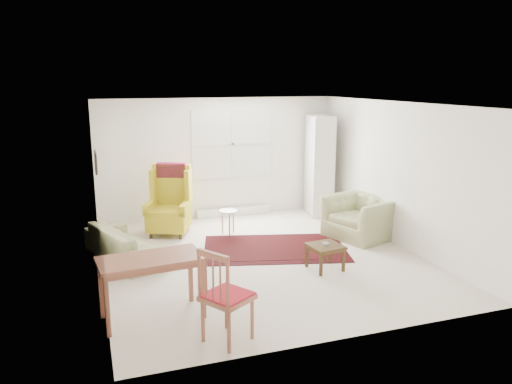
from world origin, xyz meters
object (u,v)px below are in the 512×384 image
object	(u,v)px
coffee_table	(325,257)
stool	(228,222)
desk	(152,288)
wingback_chair	(168,200)
desk_chair	(227,295)
armchair	(361,214)
cabinet	(319,166)
sofa	(125,237)

from	to	relation	value
coffee_table	stool	xyz separation A→B (m)	(-0.91, 2.22, 0.03)
desk	wingback_chair	bearing A→B (deg)	77.43
desk_chair	desk	bearing A→B (deg)	8.98
armchair	wingback_chair	distance (m)	3.58
armchair	wingback_chair	xyz separation A→B (m)	(-3.32, 1.32, 0.21)
armchair	desk	bearing A→B (deg)	-82.43
coffee_table	stool	world-z (taller)	stool
desk	cabinet	bearing A→B (deg)	42.83
coffee_table	stool	distance (m)	2.40
sofa	armchair	bearing A→B (deg)	-113.31
sofa	armchair	xyz separation A→B (m)	(4.20, -0.24, 0.08)
armchair	stool	world-z (taller)	armchair
coffee_table	desk_chair	xyz separation A→B (m)	(-2.00, -1.58, 0.35)
wingback_chair	desk_chair	world-z (taller)	wingback_chair
armchair	desk_chair	world-z (taller)	desk_chair
stool	desk_chair	xyz separation A→B (m)	(-1.08, -3.80, 0.32)
desk	desk_chair	size ratio (longest dim) A/B	1.12
desk	stool	bearing A→B (deg)	58.80
armchair	desk_chair	size ratio (longest dim) A/B	1.05
wingback_chair	desk_chair	bearing A→B (deg)	-66.92
desk_chair	wingback_chair	bearing A→B (deg)	-32.63
stool	desk	size ratio (longest dim) A/B	0.37
stool	desk_chair	world-z (taller)	desk_chair
sofa	wingback_chair	distance (m)	1.42
coffee_table	cabinet	size ratio (longest dim) A/B	0.23
armchair	cabinet	size ratio (longest dim) A/B	0.54
sofa	wingback_chair	bearing A→B (deg)	-59.24
wingback_chair	desk	xyz separation A→B (m)	(-0.74, -3.32, -0.27)
armchair	desk_chair	bearing A→B (deg)	-68.48
wingback_chair	desk_chair	distance (m)	4.15
armchair	desk	world-z (taller)	armchair
desk_chair	cabinet	bearing A→B (deg)	-68.44
wingback_chair	cabinet	size ratio (longest dim) A/B	0.62
cabinet	sofa	bearing A→B (deg)	-150.56
desk	desk_chair	xyz separation A→B (m)	(0.72, -0.82, 0.16)
armchair	coffee_table	world-z (taller)	armchair
armchair	cabinet	xyz separation A→B (m)	(0.00, 1.76, 0.61)
sofa	desk_chair	world-z (taller)	desk_chair
sofa	stool	xyz separation A→B (m)	(1.94, 0.73, -0.13)
sofa	desk	world-z (taller)	desk
stool	cabinet	xyz separation A→B (m)	(2.26, 0.78, 0.83)
sofa	armchair	size ratio (longest dim) A/B	1.57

